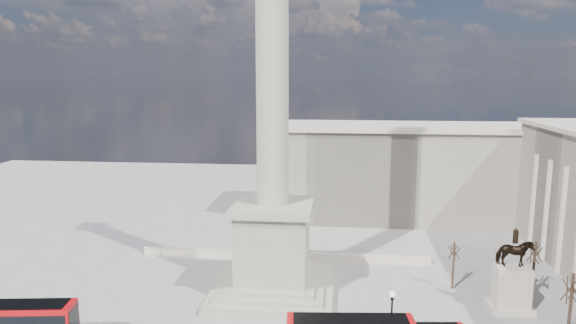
# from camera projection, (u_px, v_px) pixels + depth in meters

# --- Properties ---
(ground) EXTENTS (180.00, 180.00, 0.00)m
(ground) POSITION_uv_depth(u_px,v_px,m) (267.00, 312.00, 55.66)
(ground) COLOR #9D9995
(ground) RESTS_ON ground
(nelsons_column) EXTENTS (14.00, 14.00, 49.85)m
(nelsons_column) POSITION_uv_depth(u_px,v_px,m) (273.00, 186.00, 58.37)
(nelsons_column) COLOR #A8A28C
(nelsons_column) RESTS_ON ground
(balustrade_wall) EXTENTS (40.00, 0.60, 1.10)m
(balustrade_wall) POSITION_uv_depth(u_px,v_px,m) (284.00, 256.00, 71.25)
(balustrade_wall) COLOR beige
(balustrade_wall) RESTS_ON ground
(building_northeast) EXTENTS (51.00, 17.00, 16.60)m
(building_northeast) POSITION_uv_depth(u_px,v_px,m) (410.00, 171.00, 91.42)
(building_northeast) COLOR beige
(building_northeast) RESTS_ON ground
(victorian_lamp) EXTENTS (0.57, 0.57, 6.70)m
(victorian_lamp) POSITION_uv_depth(u_px,v_px,m) (391.00, 320.00, 45.35)
(victorian_lamp) COLOR black
(victorian_lamp) RESTS_ON ground
(equestrian_statue) EXTENTS (4.51, 3.38, 9.25)m
(equestrian_statue) POSITION_uv_depth(u_px,v_px,m) (512.00, 282.00, 55.52)
(equestrian_statue) COLOR beige
(equestrian_statue) RESTS_ON ground
(bare_tree_near) EXTENTS (1.81, 1.81, 7.94)m
(bare_tree_near) POSITION_uv_depth(u_px,v_px,m) (572.00, 287.00, 46.79)
(bare_tree_near) COLOR #332319
(bare_tree_near) RESTS_ON ground
(bare_tree_mid) EXTENTS (1.59, 1.59, 6.03)m
(bare_tree_mid) POSITION_uv_depth(u_px,v_px,m) (454.00, 251.00, 60.85)
(bare_tree_mid) COLOR #332319
(bare_tree_mid) RESTS_ON ground
(bare_tree_far) EXTENTS (1.73, 1.73, 7.08)m
(bare_tree_far) POSITION_uv_depth(u_px,v_px,m) (535.00, 251.00, 58.28)
(bare_tree_far) COLOR #332319
(bare_tree_far) RESTS_ON ground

